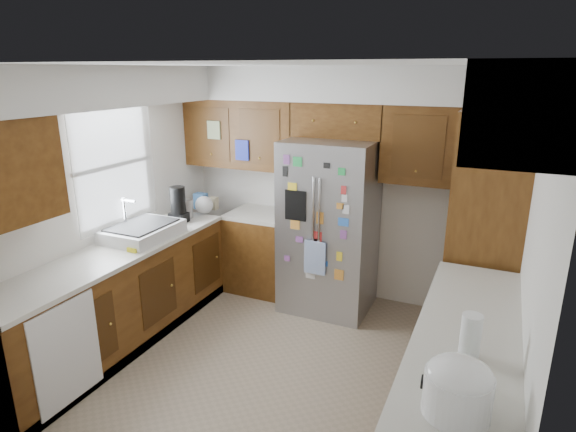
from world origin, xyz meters
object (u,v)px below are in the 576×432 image
object	(u,v)px
fridge	(329,227)
pantry	(486,231)
paper_towel	(471,336)
rice_cooker	(458,387)

from	to	relation	value
fridge	pantry	bearing A→B (deg)	-2.06
pantry	paper_towel	bearing A→B (deg)	-89.50
fridge	paper_towel	bearing A→B (deg)	-51.86
rice_cooker	paper_towel	size ratio (longest dim) A/B	1.27
paper_towel	rice_cooker	bearing A→B (deg)	-91.84
pantry	paper_towel	size ratio (longest dim) A/B	8.44
pantry	rice_cooker	xyz separation A→B (m)	(-0.00, -2.40, -0.01)
fridge	paper_towel	distance (m)	2.46
pantry	rice_cooker	world-z (taller)	pantry
paper_towel	fridge	bearing A→B (deg)	128.14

